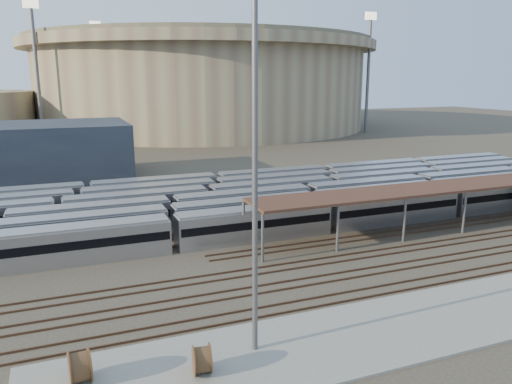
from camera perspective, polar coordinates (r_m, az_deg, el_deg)
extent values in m
plane|color=#383026|center=(52.82, 9.41, -7.19)|extent=(420.00, 420.00, 0.00)
cube|color=gray|center=(38.83, 14.60, -15.00)|extent=(50.00, 9.00, 0.20)
cube|color=#A6A5AA|center=(60.38, 8.20, -2.77)|extent=(112.00, 2.90, 3.60)
cube|color=#A6A5AA|center=(64.19, 6.80, -1.78)|extent=(112.00, 2.90, 3.60)
cube|color=#A6A5AA|center=(68.33, 6.02, -0.85)|extent=(112.00, 2.90, 3.60)
cube|color=#A6A5AA|center=(67.41, -5.46, -1.03)|extent=(112.00, 2.90, 3.60)
cube|color=#A6A5AA|center=(71.98, -4.59, -0.11)|extent=(112.00, 2.90, 3.60)
cube|color=#A6A5AA|center=(76.33, -4.45, 0.64)|extent=(112.00, 2.90, 3.60)
cylinder|color=#57565B|center=(49.65, 0.75, -5.27)|extent=(0.30, 0.30, 5.00)
cylinder|color=#57565B|center=(54.45, -1.41, -3.62)|extent=(0.30, 0.30, 5.00)
cylinder|color=#57565B|center=(53.36, 9.32, -4.14)|extent=(0.30, 0.30, 5.00)
cylinder|color=#57565B|center=(57.86, 6.58, -2.70)|extent=(0.30, 0.30, 5.00)
cylinder|color=#57565B|center=(58.11, 16.61, -3.10)|extent=(0.30, 0.30, 5.00)
cylinder|color=#57565B|center=(62.26, 13.56, -1.86)|extent=(0.30, 0.30, 5.00)
cylinder|color=#57565B|center=(63.66, 22.70, -2.19)|extent=(0.30, 0.30, 5.00)
cylinder|color=#57565B|center=(67.47, 19.54, -1.11)|extent=(0.30, 0.30, 5.00)
cylinder|color=#57565B|center=(73.32, 24.61, -0.47)|extent=(0.30, 0.30, 5.00)
cube|color=#352415|center=(67.92, 23.92, 0.90)|extent=(60.00, 6.00, 0.30)
cube|color=#4C3323|center=(51.39, 10.42, -7.70)|extent=(170.00, 0.12, 0.18)
cube|color=#4C3323|center=(52.59, 9.55, -7.18)|extent=(170.00, 0.12, 0.18)
cube|color=#4C3323|center=(48.30, 12.95, -9.19)|extent=(170.00, 0.12, 0.18)
cube|color=#4C3323|center=(49.45, 11.96, -8.61)|extent=(170.00, 0.12, 0.18)
cube|color=#4C3323|center=(45.35, 15.85, -10.87)|extent=(170.00, 0.12, 0.18)
cube|color=#4C3323|center=(46.44, 14.72, -10.22)|extent=(170.00, 0.12, 0.18)
cylinder|color=gray|center=(189.33, -6.15, 11.67)|extent=(116.00, 116.00, 28.00)
cylinder|color=gray|center=(189.63, -6.26, 16.36)|extent=(124.00, 124.00, 3.00)
cylinder|color=brown|center=(189.78, -6.28, 17.04)|extent=(120.00, 120.00, 1.50)
cube|color=#1E232D|center=(98.57, -26.75, 3.98)|extent=(42.00, 20.00, 10.00)
cylinder|color=#57565B|center=(152.34, -23.69, 11.89)|extent=(1.00, 1.00, 36.00)
cube|color=#FFF2CC|center=(153.54, -24.38, 19.04)|extent=(4.00, 0.60, 2.40)
cylinder|color=#57565B|center=(171.64, 12.67, 12.65)|extent=(1.00, 1.00, 36.00)
cube|color=#FFF2CC|center=(172.71, 13.00, 19.02)|extent=(4.00, 0.60, 2.40)
cylinder|color=#57565B|center=(202.92, -17.55, 12.37)|extent=(1.00, 1.00, 36.00)
cube|color=#FFF2CC|center=(203.82, -17.93, 17.76)|extent=(4.00, 0.60, 2.40)
cylinder|color=brown|center=(33.16, -19.49, -18.31)|extent=(1.28, 2.14, 2.06)
cylinder|color=brown|center=(32.48, -6.19, -18.49)|extent=(1.29, 1.99, 1.86)
cylinder|color=#57565B|center=(31.06, -0.13, 0.96)|extent=(0.36, 0.36, 22.75)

